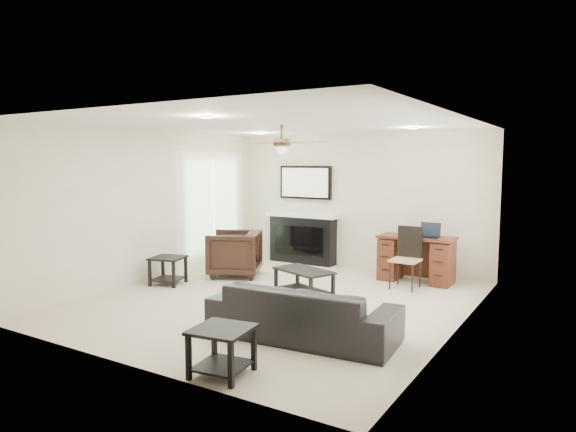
# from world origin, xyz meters

# --- Properties ---
(room_shell) EXTENTS (5.50, 5.54, 2.52)m
(room_shell) POSITION_xyz_m (0.19, 0.08, 1.68)
(room_shell) COLOR beige
(room_shell) RESTS_ON ground
(sofa) EXTENTS (2.17, 0.99, 0.62)m
(sofa) POSITION_xyz_m (1.09, -1.20, 0.31)
(sofa) COLOR black
(sofa) RESTS_ON ground
(armchair) EXTENTS (1.15, 1.14, 0.79)m
(armchair) POSITION_xyz_m (-1.51, 0.95, 0.40)
(armchair) COLOR black
(armchair) RESTS_ON ground
(coffee_table) EXTENTS (1.02, 0.79, 0.40)m
(coffee_table) POSITION_xyz_m (0.19, 0.40, 0.20)
(coffee_table) COLOR black
(coffee_table) RESTS_ON ground
(end_table_near) EXTENTS (0.59, 0.59, 0.45)m
(end_table_near) POSITION_xyz_m (0.94, -2.45, 0.23)
(end_table_near) COLOR black
(end_table_near) RESTS_ON ground
(end_table_left) EXTENTS (0.62, 0.62, 0.45)m
(end_table_left) POSITION_xyz_m (-2.06, -0.10, 0.23)
(end_table_left) COLOR black
(end_table_left) RESTS_ON ground
(fireplace_unit) EXTENTS (1.52, 0.34, 1.91)m
(fireplace_unit) POSITION_xyz_m (-1.09, 2.58, 0.95)
(fireplace_unit) COLOR black
(fireplace_unit) RESTS_ON ground
(desk) EXTENTS (1.22, 0.56, 0.76)m
(desk) POSITION_xyz_m (1.32, 2.18, 0.38)
(desk) COLOR #3B1C0E
(desk) RESTS_ON ground
(desk_chair) EXTENTS (0.43, 0.45, 0.97)m
(desk_chair) POSITION_xyz_m (1.32, 1.63, 0.48)
(desk_chair) COLOR black
(desk_chair) RESTS_ON ground
(laptop) EXTENTS (0.33, 0.24, 0.23)m
(laptop) POSITION_xyz_m (1.52, 2.16, 0.88)
(laptop) COLOR black
(laptop) RESTS_ON desk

